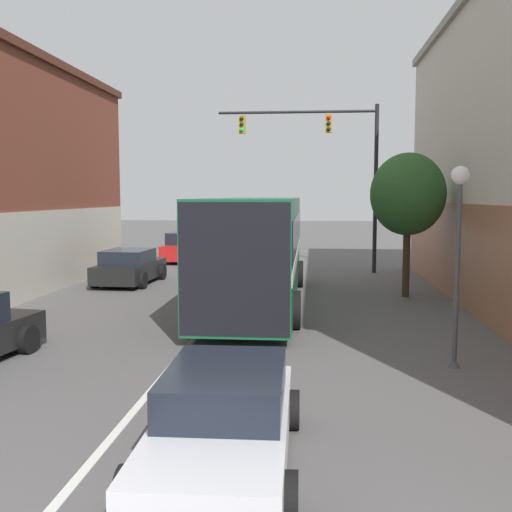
# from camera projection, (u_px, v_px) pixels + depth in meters

# --- Properties ---
(lane_center_line) EXTENTS (0.14, 40.20, 0.01)m
(lane_center_line) POSITION_uv_depth(u_px,v_px,m) (215.00, 314.00, 17.43)
(lane_center_line) COLOR silver
(lane_center_line) RESTS_ON ground_plane
(bus) EXTENTS (2.98, 11.63, 3.37)m
(bus) POSITION_uv_depth(u_px,v_px,m) (257.00, 245.00, 18.99)
(bus) COLOR #145133
(bus) RESTS_ON ground_plane
(hatchback_foreground) EXTENTS (1.98, 4.26, 1.23)m
(hatchback_foreground) POSITION_uv_depth(u_px,v_px,m) (224.00, 420.00, 7.65)
(hatchback_foreground) COLOR silver
(hatchback_foreground) RESTS_ON ground_plane
(parked_car_left_near) EXTENTS (2.30, 4.63, 1.54)m
(parked_car_left_near) POSITION_uv_depth(u_px,v_px,m) (188.00, 247.00, 31.60)
(parked_car_left_near) COLOR red
(parked_car_left_near) RESTS_ON ground_plane
(parked_car_left_mid) EXTENTS (2.17, 4.12, 1.36)m
(parked_car_left_mid) POSITION_uv_depth(u_px,v_px,m) (129.00, 267.00, 23.42)
(parked_car_left_mid) COLOR black
(parked_car_left_mid) RESTS_ON ground_plane
(traffic_signal_gantry) EXTENTS (7.11, 0.36, 7.44)m
(traffic_signal_gantry) POSITION_uv_depth(u_px,v_px,m) (333.00, 154.00, 26.54)
(traffic_signal_gantry) COLOR black
(traffic_signal_gantry) RESTS_ON ground_plane
(street_lamp) EXTENTS (0.37, 0.37, 4.02)m
(street_lamp) POSITION_uv_depth(u_px,v_px,m) (458.00, 238.00, 11.77)
(street_lamp) COLOR #47474C
(street_lamp) RESTS_ON ground_plane
(street_tree_near) EXTENTS (2.52, 2.27, 4.88)m
(street_tree_near) POSITION_uv_depth(u_px,v_px,m) (408.00, 195.00, 20.11)
(street_tree_near) COLOR #3D2D1E
(street_tree_near) RESTS_ON ground_plane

